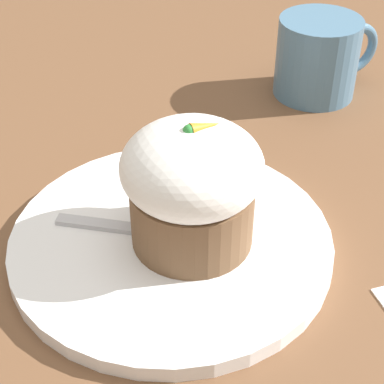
# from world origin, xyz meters

# --- Properties ---
(ground_plane) EXTENTS (4.00, 4.00, 0.00)m
(ground_plane) POSITION_xyz_m (0.00, 0.00, 0.00)
(ground_plane) COLOR brown
(dessert_plate) EXTENTS (0.24, 0.24, 0.01)m
(dessert_plate) POSITION_xyz_m (0.00, 0.00, 0.01)
(dessert_plate) COLOR white
(dessert_plate) RESTS_ON ground_plane
(carrot_cake) EXTENTS (0.10, 0.10, 0.10)m
(carrot_cake) POSITION_xyz_m (0.01, -0.01, 0.06)
(carrot_cake) COLOR brown
(carrot_cake) RESTS_ON dessert_plate
(spoon) EXTENTS (0.10, 0.08, 0.01)m
(spoon) POSITION_xyz_m (-0.01, 0.01, 0.02)
(spoon) COLOR #B7B7BC
(spoon) RESTS_ON dessert_plate
(coffee_cup) EXTENTS (0.11, 0.08, 0.08)m
(coffee_cup) POSITION_xyz_m (0.23, 0.15, 0.04)
(coffee_cup) COLOR teal
(coffee_cup) RESTS_ON ground_plane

